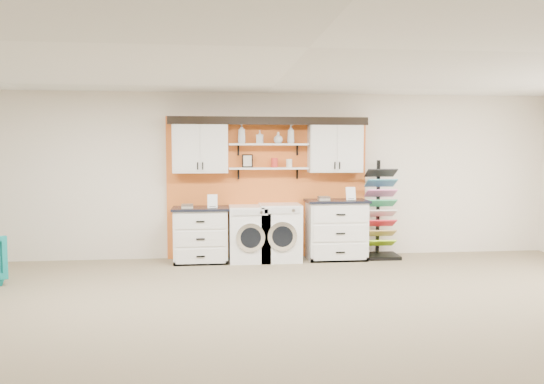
{
  "coord_description": "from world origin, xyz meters",
  "views": [
    {
      "loc": [
        -0.9,
        -5.03,
        1.83
      ],
      "look_at": [
        -0.1,
        2.3,
        1.25
      ],
      "focal_mm": 35.0,
      "sensor_mm": 36.0,
      "label": 1
    }
  ],
  "objects": [
    {
      "name": "dryer",
      "position": [
        0.17,
        3.64,
        0.47
      ],
      "size": [
        0.67,
        0.71,
        0.94
      ],
      "color": "white",
      "rests_on": "floor"
    },
    {
      "name": "crown_molding",
      "position": [
        0.0,
        3.81,
        2.33
      ],
      "size": [
        3.3,
        0.41,
        0.13
      ],
      "color": "black",
      "rests_on": "wall_back"
    },
    {
      "name": "floor",
      "position": [
        0.0,
        0.0,
        0.0
      ],
      "size": [
        10.0,
        10.0,
        0.0
      ],
      "primitive_type": "plane",
      "color": "#7F7155",
      "rests_on": "ground"
    },
    {
      "name": "ceiling",
      "position": [
        0.0,
        0.0,
        2.8
      ],
      "size": [
        10.0,
        10.0,
        0.0
      ],
      "primitive_type": "plane",
      "rotation": [
        3.14,
        0.0,
        0.0
      ],
      "color": "white",
      "rests_on": "wall_back"
    },
    {
      "name": "soap_bottle_a",
      "position": [
        -0.45,
        3.8,
        2.11
      ],
      "size": [
        0.16,
        0.16,
        0.33
      ],
      "primitive_type": "imported",
      "rotation": [
        0.0,
        0.0,
        -1.24
      ],
      "color": "silver",
      "rests_on": "shelf_upper"
    },
    {
      "name": "accent_panel",
      "position": [
        0.0,
        3.96,
        1.2
      ],
      "size": [
        3.4,
        0.07,
        2.4
      ],
      "primitive_type": "cube",
      "color": "orange",
      "rests_on": "wall_back"
    },
    {
      "name": "upper_cabinet_left",
      "position": [
        -1.13,
        3.79,
        1.88
      ],
      "size": [
        0.9,
        0.35,
        0.84
      ],
      "color": "white",
      "rests_on": "wall_back"
    },
    {
      "name": "base_cabinet_right",
      "position": [
        1.13,
        3.64,
        0.5
      ],
      "size": [
        1.03,
        0.66,
        1.0
      ],
      "color": "white",
      "rests_on": "floor"
    },
    {
      "name": "canister_cream",
      "position": [
        0.35,
        3.8,
        1.61
      ],
      "size": [
        0.1,
        0.1,
        0.14
      ],
      "primitive_type": "cylinder",
      "color": "silver",
      "rests_on": "shelf_lower"
    },
    {
      "name": "base_cabinet_left",
      "position": [
        -1.13,
        3.64,
        0.45
      ],
      "size": [
        0.92,
        0.66,
        0.9
      ],
      "color": "white",
      "rests_on": "floor"
    },
    {
      "name": "soap_bottle_c",
      "position": [
        0.16,
        3.8,
        2.04
      ],
      "size": [
        0.16,
        0.16,
        0.19
      ],
      "primitive_type": "imported",
      "rotation": [
        0.0,
        0.0,
        3.04
      ],
      "color": "silver",
      "rests_on": "shelf_upper"
    },
    {
      "name": "upper_cabinet_right",
      "position": [
        1.13,
        3.79,
        1.88
      ],
      "size": [
        0.9,
        0.35,
        0.84
      ],
      "color": "white",
      "rests_on": "wall_back"
    },
    {
      "name": "soap_bottle_b",
      "position": [
        -0.15,
        3.8,
        2.05
      ],
      "size": [
        0.13,
        0.13,
        0.22
      ],
      "primitive_type": "imported",
      "rotation": [
        0.0,
        0.0,
        -0.34
      ],
      "color": "silver",
      "rests_on": "shelf_upper"
    },
    {
      "name": "soap_bottle_d",
      "position": [
        0.38,
        3.8,
        2.1
      ],
      "size": [
        0.17,
        0.17,
        0.32
      ],
      "primitive_type": "imported",
      "rotation": [
        0.0,
        0.0,
        0.84
      ],
      "color": "silver",
      "rests_on": "shelf_upper"
    },
    {
      "name": "wall_back",
      "position": [
        0.0,
        4.0,
        1.4
      ],
      "size": [
        10.0,
        0.0,
        10.0
      ],
      "primitive_type": "plane",
      "rotation": [
        1.57,
        0.0,
        0.0
      ],
      "color": "silver",
      "rests_on": "floor"
    },
    {
      "name": "washer",
      "position": [
        -0.34,
        3.64,
        0.46
      ],
      "size": [
        0.66,
        0.71,
        0.92
      ],
      "color": "white",
      "rests_on": "floor"
    },
    {
      "name": "canister_red",
      "position": [
        0.1,
        3.8,
        1.62
      ],
      "size": [
        0.11,
        0.11,
        0.16
      ],
      "primitive_type": "cylinder",
      "color": "red",
      "rests_on": "shelf_lower"
    },
    {
      "name": "sample_rack",
      "position": [
        1.9,
        3.68,
        0.53
      ],
      "size": [
        0.62,
        0.53,
        1.66
      ],
      "rotation": [
        0.0,
        0.0,
        -0.04
      ],
      "color": "black",
      "rests_on": "floor"
    },
    {
      "name": "shelf_lower",
      "position": [
        0.0,
        3.8,
        1.53
      ],
      "size": [
        1.32,
        0.28,
        0.03
      ],
      "primitive_type": "cube",
      "color": "white",
      "rests_on": "wall_back"
    },
    {
      "name": "picture_frame",
      "position": [
        -0.35,
        3.85,
        1.66
      ],
      "size": [
        0.18,
        0.02,
        0.22
      ],
      "color": "black",
      "rests_on": "shelf_lower"
    },
    {
      "name": "shelf_upper",
      "position": [
        0.0,
        3.8,
        1.93
      ],
      "size": [
        1.32,
        0.28,
        0.03
      ],
      "primitive_type": "cube",
      "color": "white",
      "rests_on": "wall_back"
    }
  ]
}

